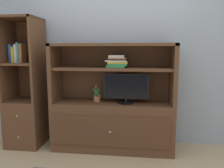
% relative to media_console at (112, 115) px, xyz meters
% --- Properties ---
extents(ground_plane, '(8.00, 8.00, 0.00)m').
position_rel_media_console_xyz_m(ground_plane, '(0.00, -0.40, -0.47)').
color(ground_plane, tan).
extents(painted_rear_wall, '(6.00, 0.10, 2.80)m').
position_rel_media_console_xyz_m(painted_rear_wall, '(0.00, 0.35, 0.93)').
color(painted_rear_wall, '#9EA8B2').
rests_on(painted_rear_wall, ground_plane).
extents(media_console, '(1.59, 0.48, 1.41)m').
position_rel_media_console_xyz_m(media_console, '(0.00, 0.00, 0.00)').
color(media_console, brown).
rests_on(media_console, ground_plane).
extents(tv_monitor, '(0.58, 0.21, 0.38)m').
position_rel_media_console_xyz_m(tv_monitor, '(0.18, -0.04, 0.37)').
color(tv_monitor, black).
rests_on(tv_monitor, media_console).
extents(potted_plant, '(0.11, 0.09, 0.24)m').
position_rel_media_console_xyz_m(potted_plant, '(-0.21, 0.00, 0.22)').
color(potted_plant, '#B26642').
rests_on(potted_plant, media_console).
extents(magazine_stack, '(0.29, 0.34, 0.16)m').
position_rel_media_console_xyz_m(magazine_stack, '(0.06, -0.01, 0.71)').
color(magazine_stack, '#338C4C').
rests_on(magazine_stack, media_console).
extents(bookshelf_tall, '(0.47, 0.49, 1.76)m').
position_rel_media_console_xyz_m(bookshelf_tall, '(-1.22, 0.01, 0.10)').
color(bookshelf_tall, brown).
rests_on(bookshelf_tall, ground_plane).
extents(upright_book_row, '(0.20, 0.17, 0.27)m').
position_rel_media_console_xyz_m(upright_book_row, '(-1.29, -0.00, 0.81)').
color(upright_book_row, '#2D519E').
rests_on(upright_book_row, bookshelf_tall).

